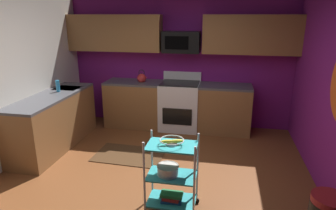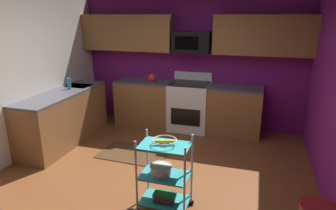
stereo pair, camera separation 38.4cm
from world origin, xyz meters
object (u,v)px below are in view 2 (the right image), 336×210
mixing_bowl_large (161,170)px  fruit_bowl (165,141)px  rolling_cart (165,175)px  book_stack (165,197)px  oven_range (189,106)px  dish_soap_bottle (69,84)px  kettle (152,78)px  microwave (192,42)px

mixing_bowl_large → fruit_bowl: bearing=0.0°
rolling_cart → book_stack: (0.00, 0.00, -0.28)m
oven_range → mixing_bowl_large: size_ratio=4.37×
fruit_bowl → dish_soap_bottle: size_ratio=1.36×
rolling_cart → dish_soap_bottle: bearing=145.4°
book_stack → dish_soap_bottle: bearing=145.4°
kettle → microwave: bearing=8.1°
dish_soap_bottle → fruit_bowl: bearing=-34.6°
kettle → rolling_cart: bearing=-67.4°
microwave → fruit_bowl: bearing=-83.3°
book_stack → dish_soap_bottle: (-2.29, 1.58, 0.85)m
oven_range → fruit_bowl: size_ratio=4.04×
oven_range → microwave: microwave is taller
rolling_cart → kettle: size_ratio=3.47×
rolling_cart → kettle: (-1.08, 2.61, 0.54)m
microwave → fruit_bowl: size_ratio=2.57×
book_stack → oven_range: bearing=96.9°
microwave → mixing_bowl_large: 2.98m
book_stack → fruit_bowl: bearing=135.0°
oven_range → kettle: bearing=-179.7°
book_stack → dish_soap_bottle: 2.91m
oven_range → book_stack: (0.32, -2.61, -0.31)m
dish_soap_bottle → microwave: bearing=30.0°
rolling_cart → fruit_bowl: rolling_cart is taller
microwave → fruit_bowl: microwave is taller
rolling_cart → oven_range: bearing=96.9°
book_stack → kettle: size_ratio=0.97×
oven_range → book_stack: size_ratio=4.27×
mixing_bowl_large → book_stack: size_ratio=0.98×
microwave → kettle: 1.05m
mixing_bowl_large → kettle: bearing=111.7°
kettle → dish_soap_bottle: (-1.21, -1.03, 0.02)m
rolling_cart → mixing_bowl_large: bearing=180.0°
mixing_bowl_large → dish_soap_bottle: bearing=144.8°
fruit_bowl → dish_soap_bottle: 2.79m
microwave → rolling_cart: microwave is taller
rolling_cart → kettle: 2.88m
fruit_bowl → book_stack: fruit_bowl is taller
mixing_bowl_large → book_stack: bearing=0.0°
microwave → book_stack: bearing=-83.3°
fruit_bowl → mixing_bowl_large: size_ratio=1.08×
dish_soap_bottle → rolling_cart: bearing=-34.6°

